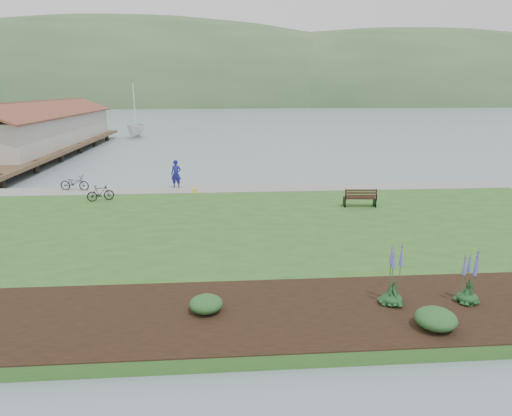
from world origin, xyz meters
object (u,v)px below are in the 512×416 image
at_px(park_bench, 360,197).
at_px(person, 176,172).
at_px(sailboat, 136,138).
at_px(bicycle_a, 75,183).

xyz_separation_m(park_bench, person, (-10.35, 5.67, 0.54)).
distance_m(park_bench, sailboat, 45.42).
xyz_separation_m(park_bench, sailboat, (-19.08, 41.21, -0.92)).
xyz_separation_m(park_bench, bicycle_a, (-16.64, 5.39, -0.04)).
distance_m(park_bench, person, 11.81).
xyz_separation_m(person, bicycle_a, (-6.30, -0.28, -0.57)).
xyz_separation_m(bicycle_a, sailboat, (-2.44, 35.82, -0.89)).
bearing_deg(sailboat, bicycle_a, -82.96).
distance_m(park_bench, bicycle_a, 17.50).
height_order(person, bicycle_a, person).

